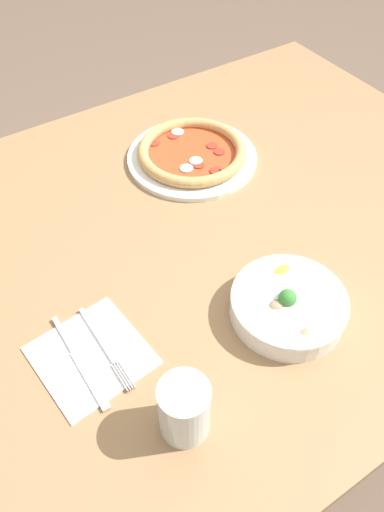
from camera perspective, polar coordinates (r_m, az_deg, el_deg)
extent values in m
plane|color=brown|center=(1.68, 3.34, -13.78)|extent=(8.00, 8.00, 0.00)
cube|color=#99724C|center=(1.09, 5.02, 4.41)|extent=(1.26, 1.08, 0.03)
cylinder|color=olive|center=(1.88, 9.64, 11.01)|extent=(0.06, 0.06, 0.71)
cylinder|color=white|center=(1.21, 0.00, 11.21)|extent=(0.31, 0.31, 0.01)
torus|color=tan|center=(1.20, 0.00, 11.93)|extent=(0.26, 0.26, 0.03)
cylinder|color=#B74723|center=(1.21, 0.00, 11.55)|extent=(0.22, 0.22, 0.01)
cylinder|color=#A83323|center=(1.24, -4.34, 12.76)|extent=(0.03, 0.03, 0.00)
cylinder|color=#A83323|center=(1.21, 3.15, 11.80)|extent=(0.03, 0.03, 0.00)
cylinder|color=#A83323|center=(1.26, -2.16, 13.56)|extent=(0.03, 0.03, 0.00)
cylinder|color=#A83323|center=(1.17, 0.76, 10.34)|extent=(0.03, 0.03, 0.00)
cylinder|color=#A83323|center=(1.15, 3.74, 9.54)|extent=(0.03, 0.03, 0.00)
cylinder|color=#A83323|center=(1.15, 2.69, 9.69)|extent=(0.03, 0.03, 0.00)
cylinder|color=#A83323|center=(1.23, 2.30, 12.48)|extent=(0.03, 0.03, 0.00)
ellipsoid|color=silver|center=(1.18, 0.44, 10.85)|extent=(0.03, 0.03, 0.01)
ellipsoid|color=silver|center=(1.27, -1.66, 14.01)|extent=(0.03, 0.03, 0.01)
ellipsoid|color=silver|center=(1.16, -0.64, 10.03)|extent=(0.03, 0.03, 0.01)
cylinder|color=white|center=(0.90, 10.91, -5.61)|extent=(0.20, 0.20, 0.05)
torus|color=white|center=(0.89, 11.07, -4.94)|extent=(0.21, 0.21, 0.01)
ellipsoid|color=#998466|center=(0.85, 12.78, -8.69)|extent=(0.04, 0.03, 0.02)
ellipsoid|color=#998466|center=(0.87, 9.70, -5.60)|extent=(0.04, 0.03, 0.02)
ellipsoid|color=tan|center=(0.89, 8.57, -4.84)|extent=(0.04, 0.04, 0.02)
ellipsoid|color=tan|center=(0.89, 8.28, -4.60)|extent=(0.04, 0.04, 0.02)
sphere|color=#388433|center=(0.88, 10.86, -4.75)|extent=(0.03, 0.03, 0.03)
ellipsoid|color=yellow|center=(0.92, 10.22, -1.69)|extent=(0.04, 0.02, 0.02)
cube|color=white|center=(0.87, -11.45, -11.08)|extent=(0.19, 0.19, 0.00)
cube|color=silver|center=(0.89, -10.76, -8.88)|extent=(0.01, 0.13, 0.00)
cube|color=silver|center=(0.84, -8.25, -13.64)|extent=(0.00, 0.06, 0.00)
cube|color=silver|center=(0.84, -7.99, -13.51)|extent=(0.00, 0.06, 0.00)
cube|color=silver|center=(0.84, -7.73, -13.37)|extent=(0.00, 0.06, 0.00)
cube|color=silver|center=(0.84, -7.46, -13.24)|extent=(0.00, 0.06, 0.00)
cube|color=silver|center=(0.90, -14.45, -8.67)|extent=(0.01, 0.08, 0.01)
cube|color=silver|center=(0.85, -11.60, -13.64)|extent=(0.02, 0.12, 0.00)
cylinder|color=silver|center=(0.75, -0.90, -17.11)|extent=(0.08, 0.08, 0.11)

